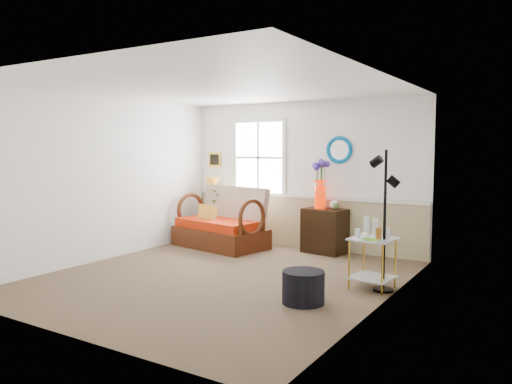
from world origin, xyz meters
The scene contains 19 objects.
floor centered at (0.00, 0.00, 0.00)m, with size 4.50×5.00×0.01m, color brown.
ceiling centered at (0.00, 0.00, 2.60)m, with size 4.50×5.00×0.01m, color white.
walls centered at (0.00, 0.00, 1.30)m, with size 4.51×5.01×2.60m.
wainscot centered at (0.00, 2.48, 0.45)m, with size 4.46×0.02×0.90m, color tan.
chair_rail centered at (0.00, 2.47, 0.92)m, with size 4.46×0.04×0.06m, color white.
window centered at (-0.90, 2.47, 1.60)m, with size 1.14×0.06×1.44m, color white, non-canonical shape.
picture centered at (-1.92, 2.48, 1.55)m, with size 0.28×0.03×0.28m, color #B19125.
mirror centered at (0.70, 2.48, 1.75)m, with size 0.47×0.47×0.07m, color #0278C6.
loveseat centered at (-1.25, 1.72, 0.54)m, with size 1.65×0.93×1.08m, color #492610, non-canonical shape.
throw_pillow centered at (-1.50, 1.66, 0.55)m, with size 0.41×0.10×0.41m, color orange, non-canonical shape.
lamp_stand centered at (-1.80, 2.23, 0.32)m, with size 0.37×0.37×0.65m, color black, non-canonical shape.
table_lamp centered at (-1.82, 2.26, 0.93)m, with size 0.31×0.31×0.57m, color #BF831E, non-canonical shape.
potted_plant centered at (-1.65, 2.19, 0.78)m, with size 0.31×0.35×0.27m, color #486731.
cabinet centered at (0.55, 2.26, 0.38)m, with size 0.70×0.45×0.76m, color black, non-canonical shape.
flower_vase centered at (0.45, 2.27, 1.16)m, with size 0.24×0.24×0.81m, color red, non-canonical shape.
side_table centered at (1.95, 0.58, 0.33)m, with size 0.52×0.52×0.65m, color #AD8421, non-canonical shape.
tabletop_items centered at (1.94, 0.59, 0.78)m, with size 0.41×0.41×0.24m, color silver, non-canonical shape.
floor_lamp centered at (2.10, 0.56, 0.88)m, with size 0.26×0.26×1.77m, color black, non-canonical shape.
ottoman centered at (1.47, -0.41, 0.19)m, with size 0.49×0.49×0.38m, color black.
Camera 1 is at (3.97, -5.47, 1.80)m, focal length 35.00 mm.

